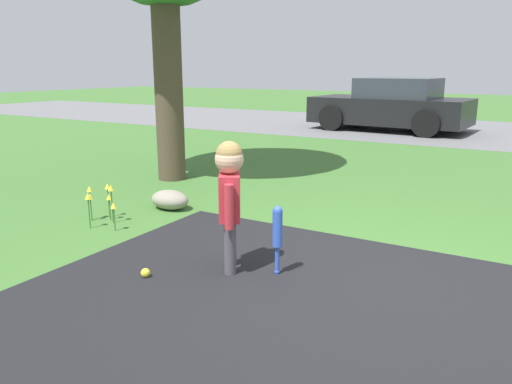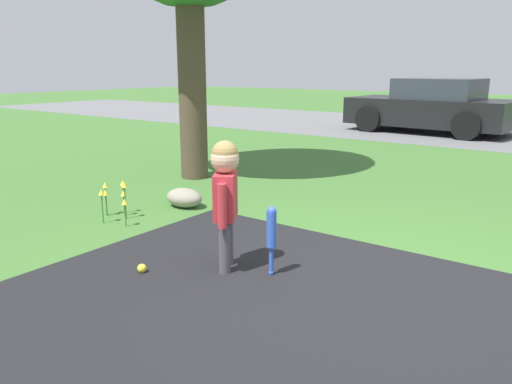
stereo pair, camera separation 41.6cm
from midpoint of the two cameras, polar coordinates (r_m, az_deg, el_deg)
The scene contains 7 objects.
ground_plane at distance 3.72m, azimuth 15.96°, elevation -11.32°, with size 60.00×60.00×0.00m, color #3D6B2D.
child at distance 3.82m, azimuth -0.43°, elevation 0.50°, with size 0.28×0.37×1.03m.
baseball_bat at distance 3.79m, azimuth 4.93°, elevation -4.56°, with size 0.08×0.08×0.55m.
sports_ball at distance 3.99m, azimuth -9.99°, elevation -8.64°, with size 0.07×0.07×0.07m.
parked_car at distance 13.25m, azimuth 20.33°, elevation 9.10°, with size 3.94×2.19×1.31m.
flower_bed at distance 5.40m, azimuth -13.69°, elevation -0.07°, with size 0.54×0.43×0.40m.
edging_rock at distance 5.76m, azimuth -6.16°, elevation -0.67°, with size 0.47×0.32×0.22m.
Camera 2 is at (1.27, -3.08, 1.56)m, focal length 35.00 mm.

